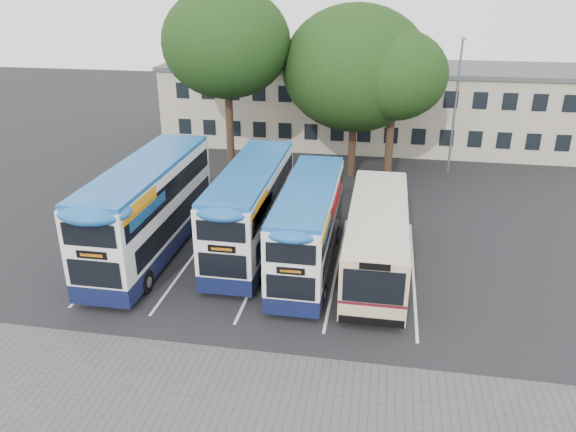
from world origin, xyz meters
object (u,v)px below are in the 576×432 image
(bus_dd_mid, at_px, (251,205))
(bus_single, at_px, (377,233))
(lamp_post, at_px, (456,100))
(tree_right, at_px, (394,75))
(bus_dd_left, at_px, (149,205))
(tree_mid, at_px, (356,68))
(bus_dd_right, at_px, (309,223))
(tree_left, at_px, (226,43))

(bus_dd_mid, distance_m, bus_single, 6.21)
(lamp_post, relative_size, tree_right, 0.93)
(bus_dd_left, height_order, bus_dd_mid, bus_dd_left)
(tree_mid, bearing_deg, tree_right, -27.91)
(bus_single, bearing_deg, tree_right, 88.25)
(bus_dd_mid, bearing_deg, bus_dd_right, -24.56)
(lamp_post, xyz_separation_m, bus_single, (-4.50, -14.74, -3.32))
(tree_left, bearing_deg, bus_single, -48.59)
(lamp_post, xyz_separation_m, tree_right, (-4.14, -2.88, 1.91))
(bus_dd_right, bearing_deg, tree_right, 74.19)
(lamp_post, xyz_separation_m, bus_dd_mid, (-10.61, -13.77, -2.76))
(tree_mid, bearing_deg, lamp_post, 13.51)
(tree_left, height_order, tree_mid, tree_left)
(tree_mid, bearing_deg, bus_dd_left, -122.68)
(bus_dd_right, bearing_deg, tree_mid, 85.67)
(tree_mid, xyz_separation_m, bus_dd_right, (-1.03, -13.56, -4.96))
(tree_mid, relative_size, bus_single, 1.07)
(tree_mid, height_order, bus_dd_right, tree_mid)
(lamp_post, bearing_deg, bus_single, -106.97)
(lamp_post, xyz_separation_m, tree_left, (-14.52, -3.38, 3.67))
(bus_dd_mid, bearing_deg, tree_left, 110.60)
(tree_mid, distance_m, bus_dd_mid, 13.71)
(lamp_post, relative_size, tree_left, 0.74)
(tree_right, distance_m, bus_single, 12.97)
(bus_dd_mid, bearing_deg, bus_dd_left, -163.82)
(bus_dd_mid, xyz_separation_m, bus_dd_right, (3.00, -1.37, -0.13))
(bus_dd_mid, xyz_separation_m, bus_single, (6.11, -0.97, -0.56))
(tree_left, relative_size, bus_dd_right, 1.27)
(bus_dd_right, bearing_deg, bus_dd_left, 179.85)
(lamp_post, height_order, bus_dd_left, lamp_post)
(lamp_post, xyz_separation_m, bus_dd_left, (-15.27, -15.12, -2.57))
(tree_right, height_order, bus_dd_left, tree_right)
(bus_dd_left, xyz_separation_m, bus_dd_mid, (4.66, 1.35, -0.20))
(lamp_post, distance_m, bus_dd_right, 17.19)
(tree_right, relative_size, bus_dd_mid, 0.97)
(lamp_post, bearing_deg, tree_right, -145.17)
(tree_left, height_order, bus_dd_mid, tree_left)
(bus_dd_left, relative_size, bus_dd_right, 1.15)
(tree_left, bearing_deg, bus_dd_right, -59.58)
(bus_dd_mid, bearing_deg, tree_right, 59.27)
(tree_mid, distance_m, bus_single, 14.37)
(bus_dd_left, bearing_deg, tree_mid, 57.32)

